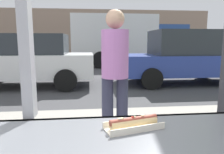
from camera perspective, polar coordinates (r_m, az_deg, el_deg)
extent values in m
plane|color=#424244|center=(9.07, -7.77, 0.39)|extent=(60.00, 60.00, 0.00)
cube|color=#9E998E|center=(2.89, -11.68, -18.04)|extent=(16.00, 2.80, 0.12)
cube|color=#404245|center=(1.09, -21.47, -11.06)|extent=(2.10, 0.02, 0.02)
cube|color=gray|center=(24.95, -6.81, 11.67)|extent=(28.00, 1.20, 4.97)
cube|color=beige|center=(0.92, 5.76, -13.31)|extent=(0.26, 0.15, 0.01)
cube|color=beige|center=(0.88, 7.14, -13.65)|extent=(0.24, 0.07, 0.03)
cube|color=beige|center=(0.96, 4.52, -11.76)|extent=(0.24, 0.07, 0.03)
cylinder|color=#DBB77A|center=(0.92, 5.78, -11.98)|extent=(0.21, 0.09, 0.04)
cylinder|color=brown|center=(0.91, 5.79, -11.27)|extent=(0.21, 0.08, 0.03)
cube|color=beige|center=(0.93, 8.12, -10.20)|extent=(0.01, 0.01, 0.01)
cube|color=beige|center=(0.89, 2.67, -11.03)|extent=(0.02, 0.01, 0.01)
cube|color=beige|center=(0.91, 5.84, -10.56)|extent=(0.01, 0.01, 0.01)
cube|color=red|center=(0.91, 5.60, -10.59)|extent=(0.01, 0.01, 0.01)
cube|color=beige|center=(0.88, 1.91, -11.14)|extent=(0.01, 0.01, 0.01)
cube|color=silver|center=(7.20, -21.69, 2.92)|extent=(4.11, 1.80, 0.70)
cube|color=#282D33|center=(7.12, -20.69, 8.16)|extent=(2.14, 1.58, 0.60)
cylinder|color=black|center=(7.89, -10.84, 1.36)|extent=(0.64, 0.18, 0.64)
cylinder|color=black|center=(6.12, -12.21, -0.92)|extent=(0.64, 0.18, 0.64)
cube|color=#283D93|center=(7.59, 18.03, 3.23)|extent=(4.13, 1.77, 0.65)
cube|color=#282D33|center=(7.59, 18.86, 8.66)|extent=(2.15, 1.56, 0.79)
cylinder|color=black|center=(8.98, 23.12, 1.71)|extent=(0.64, 0.18, 0.64)
cylinder|color=black|center=(8.05, 6.98, 1.61)|extent=(0.64, 0.18, 0.64)
cylinder|color=black|center=(6.36, 10.54, -0.49)|extent=(0.64, 0.18, 0.64)
cube|color=silver|center=(12.63, 0.35, 10.49)|extent=(4.70, 2.20, 2.42)
cube|color=navy|center=(13.34, 14.08, 9.03)|extent=(1.90, 2.10, 1.90)
cylinder|color=black|center=(14.37, 12.50, 5.28)|extent=(0.90, 0.24, 0.90)
cylinder|color=black|center=(12.40, 15.57, 4.58)|extent=(0.90, 0.24, 0.90)
cylinder|color=black|center=(13.69, -3.55, 5.30)|extent=(0.90, 0.24, 0.90)
cylinder|color=black|center=(11.50, -3.07, 4.57)|extent=(0.90, 0.24, 0.90)
cylinder|color=#303147|center=(2.66, -1.19, -9.15)|extent=(0.14, 0.14, 0.84)
cylinder|color=#303147|center=(2.68, 2.70, -9.01)|extent=(0.14, 0.14, 0.84)
cylinder|color=#B06BB0|center=(2.53, 0.80, 6.12)|extent=(0.32, 0.32, 0.56)
sphere|color=tan|center=(2.54, 0.82, 15.15)|extent=(0.22, 0.22, 0.22)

